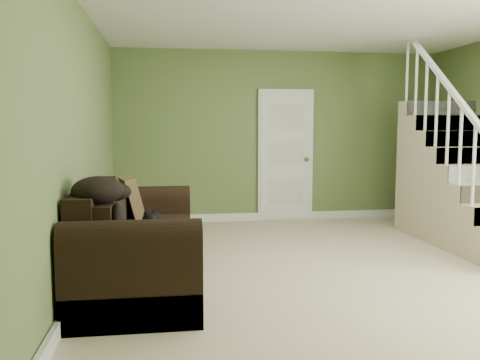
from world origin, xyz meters
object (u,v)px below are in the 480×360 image
object	(u,v)px
sofa	(134,247)
cat	(153,223)
side_table	(128,222)
banana	(155,236)

from	to	relation	value
sofa	cat	xyz separation A→B (m)	(0.18, -0.17, 0.25)
side_table	banana	bearing A→B (deg)	-79.02
sofa	cat	size ratio (longest dim) A/B	4.36
sofa	side_table	size ratio (longest dim) A/B	2.91
side_table	banana	size ratio (longest dim) A/B	4.79
side_table	banana	xyz separation A→B (m)	(0.37, -1.90, 0.22)
side_table	cat	xyz separation A→B (m)	(0.35, -1.72, 0.30)
cat	side_table	bearing A→B (deg)	109.31
sofa	cat	world-z (taller)	sofa
sofa	side_table	bearing A→B (deg)	96.16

